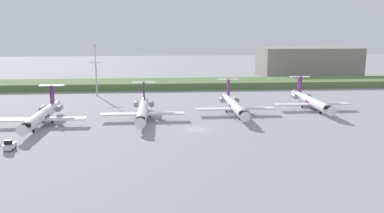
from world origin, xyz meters
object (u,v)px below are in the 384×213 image
regional_jet_fourth (311,101)px  antenna_mast (96,75)px  safety_cone_front_marker (0,145)px  safety_cone_mid_marker (17,145)px  regional_jet_nearest (42,115)px  regional_jet_third (234,105)px  regional_jet_second (143,110)px  baggage_tug (9,145)px

regional_jet_fourth → antenna_mast: size_ratio=1.64×
antenna_mast → safety_cone_front_marker: bearing=-99.4°
antenna_mast → safety_cone_mid_marker: (-7.02, -64.89, -7.64)m
regional_jet_nearest → antenna_mast: size_ratio=1.64×
regional_jet_fourth → safety_cone_front_marker: 87.46m
antenna_mast → regional_jet_third: bearing=-38.4°
regional_jet_fourth → safety_cone_mid_marker: (-76.99, -34.43, -2.26)m
regional_jet_nearest → regional_jet_second: bearing=10.2°
regional_jet_third → safety_cone_mid_marker: (-51.99, -29.30, -2.26)m
regional_jet_second → safety_cone_front_marker: size_ratio=56.36×
baggage_tug → safety_cone_front_marker: (-3.19, 3.23, -0.73)m
regional_jet_third → safety_cone_mid_marker: bearing=-150.6°
regional_jet_second → safety_cone_mid_marker: regional_jet_second is taller
regional_jet_second → regional_jet_third: 26.83m
regional_jet_nearest → regional_jet_third: (52.00, 9.71, 0.00)m
safety_cone_front_marker → baggage_tug: bearing=-45.3°
regional_jet_fourth → baggage_tug: size_ratio=9.69×
regional_jet_nearest → baggage_tug: bearing=-91.1°
safety_cone_mid_marker → regional_jet_fourth: bearing=24.1°
baggage_tug → safety_cone_mid_marker: bearing=80.0°
safety_cone_front_marker → safety_cone_mid_marker: same height
baggage_tug → safety_cone_mid_marker: (0.46, 2.59, -0.73)m
regional_jet_second → regional_jet_fourth: same height
baggage_tug → safety_cone_mid_marker: 2.72m
regional_jet_second → regional_jet_nearest: bearing=-169.8°
antenna_mast → baggage_tug: antenna_mast is taller
safety_cone_front_marker → safety_cone_mid_marker: (3.64, -0.64, 0.00)m
regional_jet_nearest → safety_cone_mid_marker: regional_jet_nearest is taller
baggage_tug → safety_cone_front_marker: 4.59m
antenna_mast → baggage_tug: 68.24m
antenna_mast → safety_cone_mid_marker: bearing=-96.2°
regional_jet_second → baggage_tug: regional_jet_second is taller
antenna_mast → regional_jet_nearest: bearing=-98.8°
regional_jet_nearest → regional_jet_second: 26.07m
regional_jet_second → regional_jet_fourth: size_ratio=1.00×
regional_jet_third → safety_cone_front_marker: size_ratio=56.36×
regional_jet_fourth → antenna_mast: bearing=156.5°
safety_cone_front_marker → regional_jet_nearest: bearing=79.2°
regional_jet_third → safety_cone_mid_marker: size_ratio=56.36×
regional_jet_third → baggage_tug: 61.40m
regional_jet_third → regional_jet_fourth: size_ratio=1.00×
baggage_tug → safety_cone_front_marker: size_ratio=5.82×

